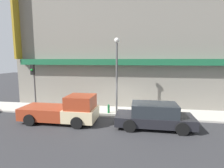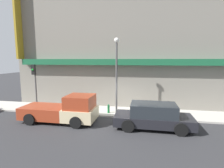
{
  "view_description": "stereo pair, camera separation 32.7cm",
  "coord_description": "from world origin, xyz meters",
  "px_view_note": "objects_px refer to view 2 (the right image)",
  "views": [
    {
      "loc": [
        1.36,
        -12.07,
        4.18
      ],
      "look_at": [
        -0.71,
        1.06,
        2.32
      ],
      "focal_mm": 28.0,
      "sensor_mm": 36.0,
      "label": 1
    },
    {
      "loc": [
        1.68,
        -12.02,
        4.18
      ],
      "look_at": [
        -0.71,
        1.06,
        2.32
      ],
      "focal_mm": 28.0,
      "sensor_mm": 36.0,
      "label": 2
    }
  ],
  "objects_px": {
    "pickup_truck": "(64,110)",
    "traffic_light": "(35,79)",
    "parked_car": "(153,116)",
    "fire_hydrant": "(109,109)",
    "street_lamp": "(117,67)"
  },
  "relations": [
    {
      "from": "pickup_truck",
      "to": "fire_hydrant",
      "type": "height_order",
      "value": "pickup_truck"
    },
    {
      "from": "pickup_truck",
      "to": "fire_hydrant",
      "type": "relative_size",
      "value": 7.53
    },
    {
      "from": "parked_car",
      "to": "traffic_light",
      "type": "height_order",
      "value": "traffic_light"
    },
    {
      "from": "parked_car",
      "to": "traffic_light",
      "type": "distance_m",
      "value": 9.66
    },
    {
      "from": "parked_car",
      "to": "fire_hydrant",
      "type": "distance_m",
      "value": 3.88
    },
    {
      "from": "fire_hydrant",
      "to": "traffic_light",
      "type": "distance_m",
      "value": 6.42
    },
    {
      "from": "parked_car",
      "to": "street_lamp",
      "type": "xyz_separation_m",
      "value": [
        -2.59,
        1.93,
        2.87
      ]
    },
    {
      "from": "parked_car",
      "to": "street_lamp",
      "type": "distance_m",
      "value": 4.32
    },
    {
      "from": "parked_car",
      "to": "fire_hydrant",
      "type": "relative_size",
      "value": 6.98
    },
    {
      "from": "fire_hydrant",
      "to": "street_lamp",
      "type": "relative_size",
      "value": 0.12
    },
    {
      "from": "pickup_truck",
      "to": "parked_car",
      "type": "distance_m",
      "value": 5.86
    },
    {
      "from": "fire_hydrant",
      "to": "parked_car",
      "type": "bearing_deg",
      "value": -33.33
    },
    {
      "from": "pickup_truck",
      "to": "parked_car",
      "type": "bearing_deg",
      "value": -1.08
    },
    {
      "from": "parked_car",
      "to": "traffic_light",
      "type": "bearing_deg",
      "value": 166.85
    },
    {
      "from": "pickup_truck",
      "to": "traffic_light",
      "type": "relative_size",
      "value": 1.38
    }
  ]
}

